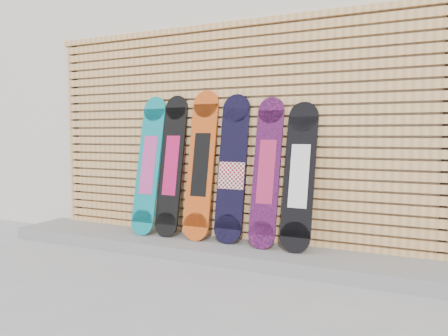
{
  "coord_description": "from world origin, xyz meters",
  "views": [
    {
      "loc": [
        1.76,
        -3.07,
        1.18
      ],
      "look_at": [
        -0.06,
        0.75,
        0.85
      ],
      "focal_mm": 35.0,
      "sensor_mm": 36.0,
      "label": 1
    }
  ],
  "objects_px": {
    "snowboard_2": "(201,165)",
    "snowboard_5": "(299,176)",
    "snowboard_1": "(172,165)",
    "snowboard_4": "(267,172)",
    "snowboard_0": "(149,165)",
    "snowboard_3": "(232,169)"
  },
  "relations": [
    {
      "from": "snowboard_2",
      "to": "snowboard_5",
      "type": "relative_size",
      "value": 1.11
    },
    {
      "from": "snowboard_1",
      "to": "snowboard_4",
      "type": "bearing_deg",
      "value": -0.65
    },
    {
      "from": "snowboard_0",
      "to": "snowboard_2",
      "type": "distance_m",
      "value": 0.62
    },
    {
      "from": "snowboard_1",
      "to": "snowboard_5",
      "type": "relative_size",
      "value": 1.08
    },
    {
      "from": "snowboard_0",
      "to": "snowboard_4",
      "type": "height_order",
      "value": "snowboard_0"
    },
    {
      "from": "snowboard_4",
      "to": "snowboard_0",
      "type": "bearing_deg",
      "value": -179.64
    },
    {
      "from": "snowboard_2",
      "to": "snowboard_4",
      "type": "bearing_deg",
      "value": -0.56
    },
    {
      "from": "snowboard_5",
      "to": "snowboard_3",
      "type": "bearing_deg",
      "value": 178.41
    },
    {
      "from": "snowboard_0",
      "to": "snowboard_1",
      "type": "distance_m",
      "value": 0.27
    },
    {
      "from": "snowboard_1",
      "to": "snowboard_5",
      "type": "bearing_deg",
      "value": -0.5
    },
    {
      "from": "snowboard_1",
      "to": "snowboard_2",
      "type": "distance_m",
      "value": 0.35
    },
    {
      "from": "snowboard_0",
      "to": "snowboard_4",
      "type": "xyz_separation_m",
      "value": [
        1.33,
        0.01,
        -0.02
      ]
    },
    {
      "from": "snowboard_1",
      "to": "snowboard_2",
      "type": "xyz_separation_m",
      "value": [
        0.35,
        -0.0,
        0.02
      ]
    },
    {
      "from": "snowboard_1",
      "to": "snowboard_3",
      "type": "height_order",
      "value": "snowboard_1"
    },
    {
      "from": "snowboard_2",
      "to": "snowboard_4",
      "type": "distance_m",
      "value": 0.7
    },
    {
      "from": "snowboard_1",
      "to": "snowboard_2",
      "type": "height_order",
      "value": "snowboard_2"
    },
    {
      "from": "snowboard_0",
      "to": "snowboard_4",
      "type": "distance_m",
      "value": 1.33
    },
    {
      "from": "snowboard_0",
      "to": "snowboard_3",
      "type": "height_order",
      "value": "snowboard_0"
    },
    {
      "from": "snowboard_0",
      "to": "snowboard_3",
      "type": "bearing_deg",
      "value": 1.6
    },
    {
      "from": "snowboard_3",
      "to": "snowboard_0",
      "type": "bearing_deg",
      "value": -178.4
    },
    {
      "from": "snowboard_0",
      "to": "snowboard_1",
      "type": "bearing_deg",
      "value": 4.23
    },
    {
      "from": "snowboard_0",
      "to": "snowboard_4",
      "type": "relative_size",
      "value": 1.04
    }
  ]
}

